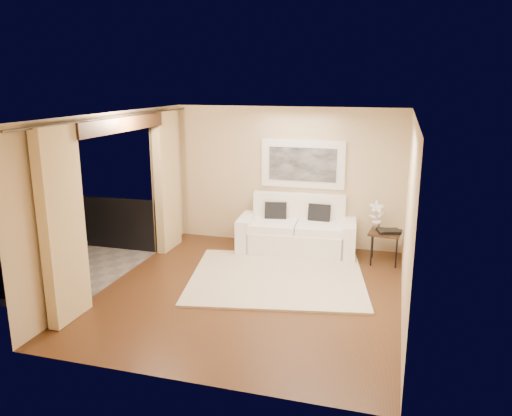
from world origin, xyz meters
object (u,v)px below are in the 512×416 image
(sofa, at_px, (297,232))
(balcony_chair_near, at_px, (65,242))
(side_table, at_px, (385,235))
(balcony_chair_far, at_px, (66,240))
(orchid, at_px, (377,215))
(bistro_table, at_px, (56,232))
(ice_bucket, at_px, (51,220))

(sofa, height_order, balcony_chair_near, sofa)
(side_table, relative_size, balcony_chair_far, 0.65)
(orchid, xyz_separation_m, balcony_chair_far, (-5.07, -1.97, -0.31))
(sofa, relative_size, balcony_chair_near, 2.22)
(sofa, bearing_deg, bistro_table, -159.28)
(bistro_table, distance_m, balcony_chair_near, 0.67)
(bistro_table, xyz_separation_m, balcony_chair_near, (0.51, -0.44, 0.01))
(sofa, height_order, balcony_chair_far, sofa)
(side_table, height_order, balcony_chair_near, balcony_chair_near)
(balcony_chair_far, bearing_deg, bistro_table, -21.15)
(side_table, xyz_separation_m, orchid, (-0.17, 0.16, 0.31))
(sofa, distance_m, ice_bucket, 4.48)
(side_table, distance_m, balcony_chair_near, 5.47)
(ice_bucket, bearing_deg, bistro_table, -33.54)
(bistro_table, bearing_deg, balcony_chair_far, -27.34)
(orchid, distance_m, balcony_chair_near, 5.38)
(side_table, relative_size, bistro_table, 0.86)
(side_table, xyz_separation_m, ice_bucket, (-5.72, -1.55, 0.25))
(sofa, bearing_deg, ice_bucket, -161.37)
(orchid, relative_size, bistro_table, 0.74)
(side_table, distance_m, bistro_table, 5.80)
(sofa, relative_size, balcony_chair_far, 2.48)
(side_table, distance_m, orchid, 0.39)
(side_table, xyz_separation_m, bistro_table, (-5.56, -1.65, 0.07))
(orchid, bearing_deg, balcony_chair_near, -155.28)
(sofa, bearing_deg, orchid, -8.04)
(sofa, distance_m, balcony_chair_far, 4.16)
(balcony_chair_near, bearing_deg, bistro_table, 145.76)
(side_table, relative_size, balcony_chair_near, 0.58)
(ice_bucket, bearing_deg, sofa, 23.53)
(orchid, bearing_deg, bistro_table, -161.47)
(balcony_chair_near, relative_size, ice_bucket, 5.12)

